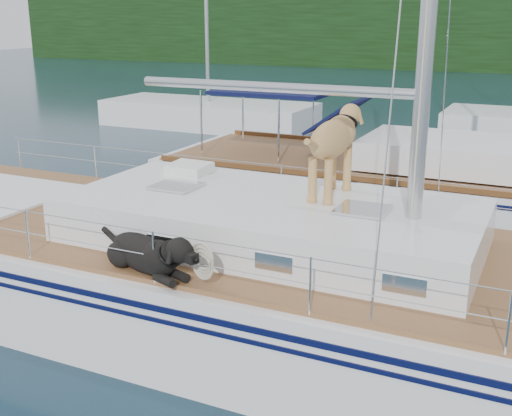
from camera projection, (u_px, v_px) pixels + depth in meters
The scene contains 6 objects.
ground at pixel (218, 317), 8.95m from camera, with size 120.00×120.00×0.00m, color black.
tree_line at pixel (510, 31), 47.06m from camera, with size 90.00×3.00×6.00m, color black.
shore_bank at pixel (508, 63), 48.79m from camera, with size 92.00×1.00×1.20m, color #595147.
main_sailboat at pixel (223, 272), 8.71m from camera, with size 12.00×3.88×14.01m.
neighbor_sailboat at pixel (429, 191), 12.99m from camera, with size 11.00×3.50×13.30m.
bg_boat_west at pixel (209, 115), 24.22m from camera, with size 8.00×3.00×11.65m.
Camera 1 is at (3.96, -7.13, 4.03)m, focal length 45.00 mm.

